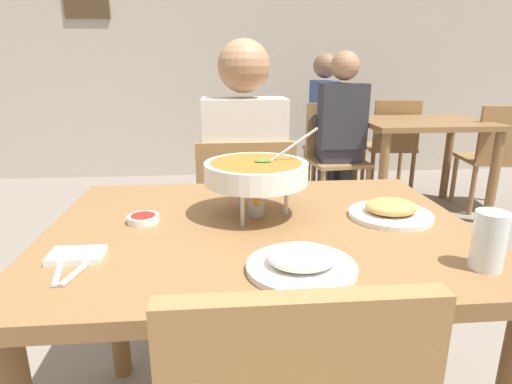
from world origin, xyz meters
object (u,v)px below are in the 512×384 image
patron_bg_middle (340,125)px  chair_diner_main (245,221)px  drink_glass (488,243)px  dining_table_main (261,263)px  chair_bg_right (496,153)px  curry_bowl (256,173)px  chair_bg_middle (334,151)px  rice_plate (301,262)px  chair_bg_left (340,143)px  chair_bg_corner (392,141)px  patron_bg_left (327,116)px  appetizer_plate (391,211)px  sauce_dish (143,219)px  dining_table_far (422,138)px  diner_main (244,170)px

patron_bg_middle → chair_diner_main: bearing=-120.0°
drink_glass → dining_table_main: bearing=146.6°
drink_glass → chair_bg_right: bearing=55.2°
curry_bowl → drink_glass: curry_bowl is taller
patron_bg_middle → chair_bg_middle: bearing=96.1°
rice_plate → chair_bg_left: chair_bg_left is taller
chair_diner_main → chair_bg_corner: size_ratio=1.00×
rice_plate → chair_bg_middle: chair_bg_middle is taller
chair_diner_main → rice_plate: 1.06m
patron_bg_left → patron_bg_middle: 0.57m
chair_bg_corner → patron_bg_left: 0.68m
drink_glass → patron_bg_middle: bearing=81.0°
chair_bg_left → drink_glass: bearing=-100.3°
chair_diner_main → appetizer_plate: bearing=-61.5°
sauce_dish → patron_bg_middle: patron_bg_middle is taller
chair_bg_left → chair_bg_right: same height
chair_diner_main → dining_table_far: chair_diner_main is taller
chair_bg_left → patron_bg_left: 0.27m
patron_bg_left → rice_plate: bearing=-105.2°
rice_plate → chair_bg_corner: 3.39m
rice_plate → chair_bg_middle: size_ratio=0.27×
dining_table_far → chair_bg_middle: 0.72m
drink_glass → chair_bg_middle: bearing=81.7°
chair_bg_right → sauce_dish: bearing=-139.9°
dining_table_main → diner_main: diner_main is taller
curry_bowl → chair_bg_corner: bearing=60.2°
diner_main → drink_glass: (0.46, -1.07, 0.09)m
dining_table_far → chair_bg_left: bearing=136.6°
curry_bowl → chair_bg_corner: 3.12m
curry_bowl → appetizer_plate: curry_bowl is taller
chair_bg_middle → patron_bg_middle: (0.01, -0.11, 0.24)m
curry_bowl → dining_table_far: (1.55, 2.13, -0.27)m
chair_bg_corner → patron_bg_middle: 0.89m
patron_bg_left → chair_diner_main: bearing=-113.5°
diner_main → curry_bowl: 0.70m
chair_bg_right → curry_bowl: bearing=-136.4°
appetizer_plate → patron_bg_middle: size_ratio=0.18×
diner_main → dining_table_far: 2.12m
rice_plate → chair_bg_middle: bearing=73.2°
chair_bg_middle → chair_bg_right: bearing=-8.1°
rice_plate → patron_bg_middle: (0.80, 2.51, -0.05)m
drink_glass → chair_bg_corner: 3.26m
patron_bg_left → patron_bg_middle: same height
curry_bowl → chair_bg_left: curry_bowl is taller
dining_table_main → chair_bg_corner: (1.53, 2.76, -0.15)m
appetizer_plate → drink_glass: drink_glass is taller
dining_table_main → chair_bg_left: bearing=69.5°
sauce_dish → chair_bg_middle: (1.18, 2.30, -0.28)m
sauce_dish → dining_table_far: (1.88, 2.16, -0.15)m
curry_bowl → patron_bg_middle: 2.32m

